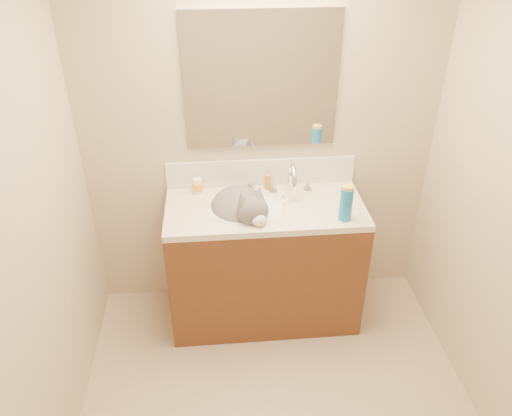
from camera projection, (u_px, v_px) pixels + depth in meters
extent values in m
cube|color=tan|center=(261.00, 128.00, 3.03)|extent=(2.20, 0.04, 2.50)
cube|color=tan|center=(5.00, 267.00, 1.89)|extent=(0.04, 2.50, 2.50)
cube|color=#542D16|center=(264.00, 265.00, 3.24)|extent=(1.20, 0.55, 0.82)
cube|color=beige|center=(265.00, 209.00, 3.01)|extent=(1.20, 0.55, 0.04)
ellipsoid|color=white|center=(246.00, 219.00, 3.01)|extent=(0.45, 0.36, 0.14)
cylinder|color=silver|center=(291.00, 182.00, 3.14)|extent=(0.04, 0.04, 0.11)
torus|color=silver|center=(292.00, 179.00, 3.06)|extent=(0.03, 0.20, 0.20)
cylinder|color=silver|center=(294.00, 190.00, 3.00)|extent=(0.03, 0.03, 0.06)
cone|color=silver|center=(273.00, 187.00, 3.14)|extent=(0.06, 0.06, 0.06)
cone|color=silver|center=(308.00, 185.00, 3.16)|extent=(0.06, 0.06, 0.06)
ellipsoid|color=#595659|center=(239.00, 209.00, 3.02)|extent=(0.47, 0.50, 0.26)
ellipsoid|color=#595659|center=(253.00, 211.00, 2.84)|extent=(0.23, 0.22, 0.17)
ellipsoid|color=#595659|center=(246.00, 208.00, 2.92)|extent=(0.17, 0.17, 0.16)
cone|color=#595659|center=(242.00, 198.00, 2.79)|extent=(0.11, 0.11, 0.11)
cone|color=#595659|center=(259.00, 194.00, 2.84)|extent=(0.10, 0.12, 0.11)
ellipsoid|color=white|center=(259.00, 220.00, 2.80)|extent=(0.10, 0.09, 0.07)
ellipsoid|color=white|center=(249.00, 219.00, 2.92)|extent=(0.15, 0.13, 0.15)
sphere|color=#D68A8D|center=(261.00, 223.00, 2.78)|extent=(0.02, 0.02, 0.02)
cylinder|color=#595659|center=(263.00, 214.00, 3.12)|extent=(0.20, 0.24, 0.05)
cube|color=silver|center=(261.00, 172.00, 3.18)|extent=(1.20, 0.02, 0.18)
cube|color=white|center=(261.00, 82.00, 2.87)|extent=(0.90, 0.02, 0.80)
cylinder|color=white|center=(198.00, 186.00, 3.11)|extent=(0.06, 0.06, 0.10)
cylinder|color=orange|center=(198.00, 186.00, 3.11)|extent=(0.07, 0.07, 0.04)
cylinder|color=#B7B7BC|center=(251.00, 187.00, 3.14)|extent=(0.06, 0.06, 0.06)
cylinder|color=#BF7F16|center=(268.00, 182.00, 3.16)|extent=(0.05, 0.05, 0.10)
cube|color=white|center=(283.00, 198.00, 3.07)|extent=(0.03, 0.14, 0.01)
cube|color=#64A5D6|center=(283.00, 197.00, 3.07)|extent=(0.02, 0.03, 0.02)
cylinder|color=blue|center=(346.00, 204.00, 2.83)|extent=(0.08, 0.08, 0.20)
cylinder|color=yellow|center=(348.00, 189.00, 2.78)|extent=(0.07, 0.07, 0.04)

